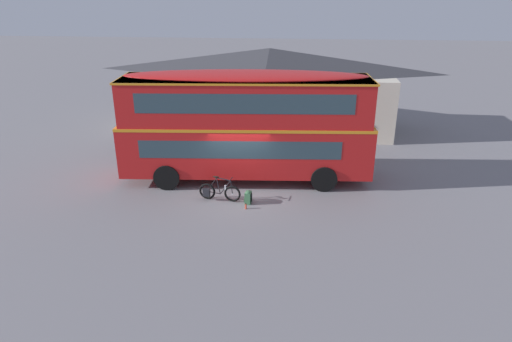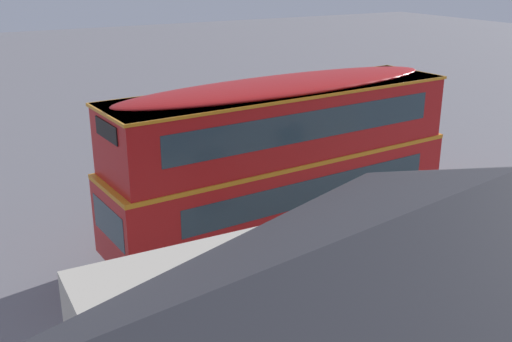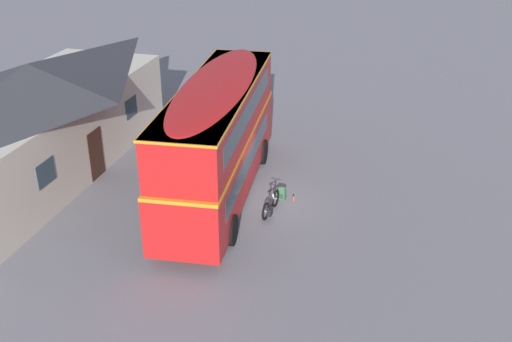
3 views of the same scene
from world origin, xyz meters
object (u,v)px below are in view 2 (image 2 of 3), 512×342
at_px(double_decker_bus, 284,153).
at_px(touring_bicycle, 269,195).
at_px(backpack_on_ground, 235,203).
at_px(water_bottle_red_squeeze, 229,202).

height_order(double_decker_bus, touring_bicycle, double_decker_bus).
xyz_separation_m(touring_bicycle, backpack_on_ground, (1.23, -0.16, -0.10)).
distance_m(double_decker_bus, touring_bicycle, 3.34).
relative_size(double_decker_bus, backpack_on_ground, 20.29).
distance_m(double_decker_bus, backpack_on_ground, 3.42).
bearing_deg(touring_bicycle, double_decker_bus, 68.94).
relative_size(double_decker_bus, water_bottle_red_squeeze, 47.37).
relative_size(double_decker_bus, touring_bicycle, 6.26).
xyz_separation_m(double_decker_bus, backpack_on_ground, (0.35, -2.43, -2.37)).
height_order(double_decker_bus, water_bottle_red_squeeze, double_decker_bus).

